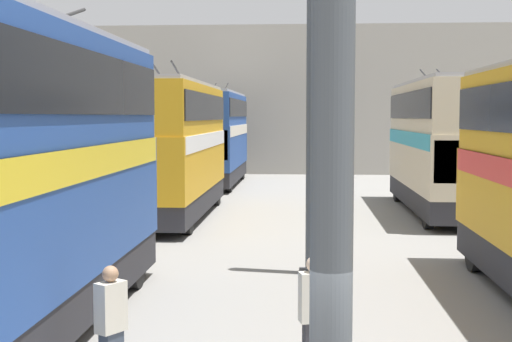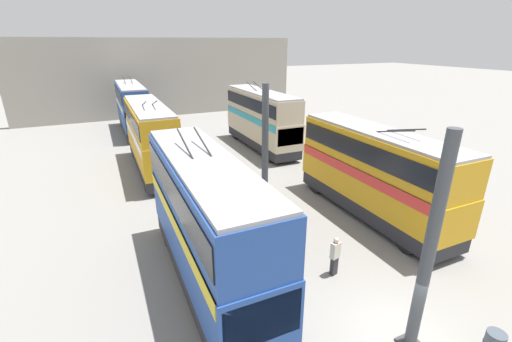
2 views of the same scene
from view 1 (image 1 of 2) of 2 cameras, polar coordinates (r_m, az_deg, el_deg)
depot_back_wall at (r=47.19m, az=4.15°, el=5.70°), size 0.50×36.00×9.82m
support_column_near at (r=6.20m, az=6.12°, el=1.53°), size 0.68×0.68×7.31m
support_column_far at (r=17.22m, az=4.66°, el=3.37°), size 0.68×0.68×7.31m
bus_left_far at (r=28.95m, az=14.40°, el=2.58°), size 10.92×2.54×5.85m
bus_right_near at (r=12.89m, az=-18.09°, el=0.81°), size 10.19×2.54×6.03m
bus_right_mid at (r=26.89m, az=-6.49°, el=2.41°), size 10.62×2.54×5.72m
bus_right_far at (r=39.74m, az=-3.13°, el=3.12°), size 10.44×2.54×5.79m
person_aisle_midway at (r=10.63m, az=4.65°, el=-11.28°), size 0.34×0.47×1.81m
person_by_right_row at (r=10.42m, az=-11.52°, el=-11.86°), size 0.48×0.43×1.76m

